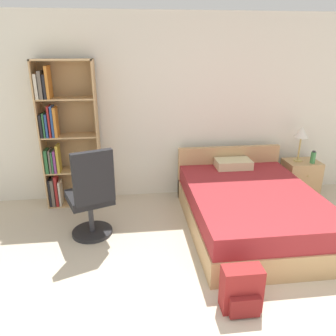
% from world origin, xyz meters
% --- Properties ---
extents(wall_back, '(9.00, 0.06, 2.60)m').
position_xyz_m(wall_back, '(0.00, 3.23, 1.30)').
color(wall_back, silver).
rests_on(wall_back, ground_plane).
extents(bookshelf, '(0.76, 0.31, 2.00)m').
position_xyz_m(bookshelf, '(-1.63, 3.01, 1.00)').
color(bookshelf, tan).
rests_on(bookshelf, ground_plane).
extents(bed, '(1.51, 2.08, 0.77)m').
position_xyz_m(bed, '(0.72, 2.08, 0.27)').
color(bed, tan).
rests_on(bed, ground_plane).
extents(office_chair, '(0.63, 0.69, 1.13)m').
position_xyz_m(office_chair, '(-1.19, 2.03, 0.53)').
color(office_chair, '#232326').
rests_on(office_chair, ground_plane).
extents(nightstand, '(0.50, 0.41, 0.54)m').
position_xyz_m(nightstand, '(1.82, 2.90, 0.27)').
color(nightstand, tan).
rests_on(nightstand, ground_plane).
extents(table_lamp, '(0.21, 0.21, 0.52)m').
position_xyz_m(table_lamp, '(1.75, 2.92, 0.96)').
color(table_lamp, tan).
rests_on(table_lamp, nightstand).
extents(water_bottle, '(0.07, 0.07, 0.19)m').
position_xyz_m(water_bottle, '(1.92, 2.80, 0.63)').
color(water_bottle, '#3F8C4C').
rests_on(water_bottle, nightstand).
extents(backpack_red, '(0.34, 0.23, 0.41)m').
position_xyz_m(backpack_red, '(0.17, 0.72, 0.20)').
color(backpack_red, maroon).
rests_on(backpack_red, ground_plane).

